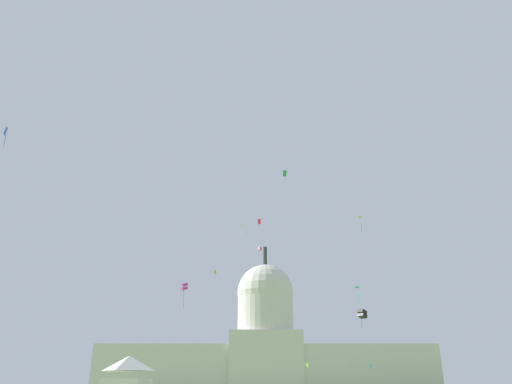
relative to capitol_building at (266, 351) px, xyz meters
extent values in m
cube|color=beige|center=(-35.62, 0.00, -7.40)|extent=(71.24, 24.57, 19.10)
cube|color=beige|center=(35.62, 0.00, -7.40)|extent=(71.24, 24.57, 19.10)
cube|color=beige|center=(0.00, 0.00, -4.68)|extent=(30.77, 27.03, 24.54)
cylinder|color=beige|center=(0.00, 0.00, 16.38)|extent=(24.71, 24.71, 17.59)
sphere|color=beige|center=(0.00, 0.00, 25.18)|extent=(25.41, 25.41, 25.41)
cylinder|color=#2D3833|center=(0.00, 0.00, 42.24)|extent=(1.80, 1.80, 8.71)
pyramid|color=white|center=(-21.50, -151.62, -12.03)|extent=(6.04, 7.00, 1.95)
cube|color=green|center=(1.57, -132.05, 25.05)|extent=(0.87, 0.58, 1.22)
pyramid|color=#33BCDB|center=(14.09, -135.14, 1.37)|extent=(1.35, 1.41, 0.29)
cylinder|color=#33BCDB|center=(13.89, -134.94, -0.31)|extent=(0.28, 0.30, 1.83)
pyramid|color=yellow|center=(13.51, -144.84, 11.01)|extent=(0.95, 1.24, 0.10)
cylinder|color=green|center=(13.20, -144.73, 9.55)|extent=(0.13, 0.32, 1.81)
cube|color=black|center=(11.04, -150.13, -5.51)|extent=(1.52, 1.52, 0.73)
cube|color=black|center=(11.04, -150.13, -4.98)|extent=(1.52, 1.52, 0.73)
cylinder|color=teal|center=(10.87, -150.13, -6.44)|extent=(0.16, 0.11, 1.39)
cube|color=#D1339E|center=(-16.12, -140.80, 0.18)|extent=(1.27, 1.24, 0.62)
cube|color=#D1339E|center=(-16.12, -140.80, 0.80)|extent=(1.27, 1.24, 0.62)
cylinder|color=orange|center=(-16.16, -140.80, -1.65)|extent=(0.27, 0.32, 3.25)
cube|color=blue|center=(-42.35, -156.41, 21.13)|extent=(0.29, 0.67, 1.33)
cylinder|color=blue|center=(-42.16, -156.41, 19.48)|extent=(0.09, 0.11, 2.01)
cube|color=teal|center=(33.97, -50.00, -8.07)|extent=(0.67, 0.35, 0.93)
cylinder|color=teal|center=(33.90, -50.00, -9.15)|extent=(0.18, 0.15, 1.27)
cube|color=gold|center=(-18.87, -49.19, 23.63)|extent=(0.92, 0.90, 1.50)
cylinder|color=green|center=(-18.89, -49.19, 22.30)|extent=(0.20, 0.08, 1.31)
pyramid|color=white|center=(-9.04, -61.45, 37.08)|extent=(1.54, 0.89, 0.34)
cylinder|color=white|center=(-9.12, -61.06, 34.64)|extent=(0.08, 0.34, 3.17)
cube|color=pink|center=(-3.00, -72.92, 25.43)|extent=(1.35, 1.34, 0.56)
cube|color=pink|center=(-3.00, -72.92, 26.00)|extent=(1.35, 1.34, 0.56)
cylinder|color=pink|center=(-3.18, -72.92, 24.19)|extent=(0.36, 0.18, 2.06)
cube|color=red|center=(-3.34, -96.46, 26.79)|extent=(0.87, 0.40, 1.43)
cylinder|color=#33BCDB|center=(-3.26, -96.46, 25.42)|extent=(0.18, 0.26, 1.33)
cube|color=#8CD133|center=(12.40, -54.07, -8.08)|extent=(1.00, 0.96, 1.38)
cylinder|color=#8CD133|center=(12.27, -54.07, -9.78)|extent=(0.19, 0.18, 2.05)
camera|label=1|loc=(-4.22, -221.40, -15.25)|focal=34.13mm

